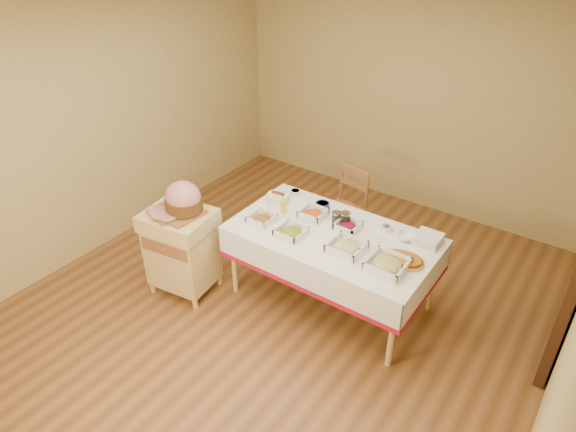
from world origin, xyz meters
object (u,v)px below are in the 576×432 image
Objects in this scene: butcher_cart at (182,247)px; preserve_jar_left at (336,218)px; ham_on_board at (182,200)px; mustard_bottle at (283,205)px; dining_table at (332,248)px; bread_basket at (278,198)px; brass_platter at (404,260)px; dining_chair at (345,209)px; plate_stack at (428,239)px; preserve_jar_right at (345,219)px.

butcher_cart is 7.76× the size of preserve_jar_left.
mustard_bottle is (0.63, 0.66, -0.16)m from ham_on_board.
dining_table is 0.78m from bread_basket.
mustard_bottle reaches higher than bread_basket.
butcher_cart is at bearing -161.58° from brass_platter.
dining_chair is 1.90× the size of ham_on_board.
butcher_cart is at bearing -144.60° from preserve_jar_left.
preserve_jar_left is 0.78m from brass_platter.
dining_chair is at bearing 154.52° from plate_stack.
mustard_bottle is (-0.58, -0.16, 0.02)m from preserve_jar_right.
preserve_jar_left is 0.83m from plate_stack.
mustard_bottle is at bearing -164.50° from preserve_jar_right.
bread_basket is at bearing -173.45° from plate_stack.
preserve_jar_left reaches higher than brass_platter.
mustard_bottle is at bearing 45.79° from butcher_cart.
dining_chair is at bearing 118.74° from preserve_jar_right.
mustard_bottle is 0.80× the size of bread_basket.
dining_chair is at bearing 60.84° from ham_on_board.
ham_on_board is 4.26× the size of preserve_jar_left.
preserve_jar_left is (-0.07, 0.17, 0.21)m from dining_table.
brass_platter is (0.76, -0.19, -0.03)m from preserve_jar_left.
preserve_jar_right reaches higher than preserve_jar_left.
preserve_jar_right is 0.75m from plate_stack.
plate_stack is (1.10, -0.53, 0.34)m from dining_chair.
ham_on_board is 1.47m from preserve_jar_right.
dining_chair is at bearing 60.08° from butcher_cart.
dining_table is 1.41m from ham_on_board.
mustard_bottle is (0.68, 0.70, 0.35)m from butcher_cart.
bread_basket is at bearing 166.29° from dining_table.
preserve_jar_left is (0.29, -0.70, 0.35)m from dining_chair.
mustard_bottle reaches higher than dining_table.
plate_stack is at bearing 26.68° from ham_on_board.
preserve_jar_left is at bearing 112.14° from dining_table.
brass_platter reaches higher than dining_table.
butcher_cart is 2.58× the size of brass_platter.
preserve_jar_right is at bearing 15.50° from mustard_bottle.
ham_on_board is 2.18m from plate_stack.
mustard_bottle is (-0.57, 0.04, 0.24)m from dining_table.
mustard_bottle is at bearing -164.63° from preserve_jar_left.
preserve_jar_left is at bearing 165.65° from brass_platter.
brass_platter is at bearing -40.43° from dining_chair.
dining_chair is (0.89, 1.54, -0.03)m from butcher_cart.
butcher_cart is 1.04m from mustard_bottle.
dining_table is 0.84m from plate_stack.
ham_on_board is at bearing -144.71° from preserve_jar_left.
dining_chair is 0.86m from bread_basket.
ham_on_board is at bearing -152.44° from dining_table.
dining_table is 2.03× the size of dining_chair.
ham_on_board reaches higher than butcher_cart.
ham_on_board reaches higher than preserve_jar_right.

